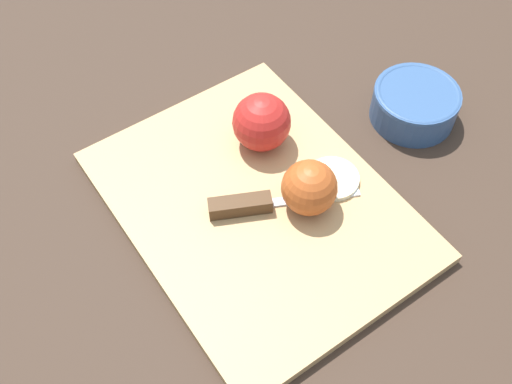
{
  "coord_description": "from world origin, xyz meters",
  "views": [
    {
      "loc": [
        0.34,
        -0.22,
        0.6
      ],
      "look_at": [
        0.0,
        0.0,
        0.04
      ],
      "focal_mm": 42.0,
      "sensor_mm": 36.0,
      "label": 1
    }
  ],
  "objects": [
    {
      "name": "cutting_board",
      "position": [
        0.0,
        0.0,
        0.01
      ],
      "size": [
        0.39,
        0.3,
        0.02
      ],
      "color": "tan",
      "rests_on": "ground_plane"
    },
    {
      "name": "apple_half_right",
      "position": [
        0.04,
        0.05,
        0.05
      ],
      "size": [
        0.07,
        0.07,
        0.07
      ],
      "rotation": [
        0.0,
        0.0,
        3.48
      ],
      "color": "#AD4C1E",
      "rests_on": "cutting_board"
    },
    {
      "name": "apple_slice",
      "position": [
        0.02,
        0.1,
        0.02
      ],
      "size": [
        0.06,
        0.06,
        0.01
      ],
      "color": "beige",
      "rests_on": "cutting_board"
    },
    {
      "name": "apple_half_left",
      "position": [
        -0.07,
        0.06,
        0.05
      ],
      "size": [
        0.07,
        0.07,
        0.07
      ],
      "rotation": [
        0.0,
        0.0,
        4.1
      ],
      "color": "red",
      "rests_on": "cutting_board"
    },
    {
      "name": "ground_plane",
      "position": [
        0.0,
        0.0,
        0.0
      ],
      "size": [
        4.0,
        4.0,
        0.0
      ],
      "primitive_type": "plane",
      "color": "#38281E"
    },
    {
      "name": "bowl",
      "position": [
        -0.01,
        0.26,
        0.03
      ],
      "size": [
        0.11,
        0.11,
        0.05
      ],
      "color": "#33517F",
      "rests_on": "ground_plane"
    },
    {
      "name": "knife",
      "position": [
        0.0,
        -0.01,
        0.02
      ],
      "size": [
        0.09,
        0.17,
        0.02
      ],
      "rotation": [
        0.0,
        0.0,
        1.15
      ],
      "color": "silver",
      "rests_on": "cutting_board"
    }
  ]
}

